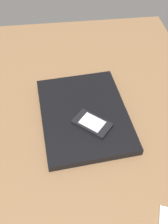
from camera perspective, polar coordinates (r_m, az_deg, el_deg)
desk_surface at (r=71.78cm, az=-0.22°, el=-6.29°), size 120.00×80.00×3.00cm
laptop_closed at (r=74.31cm, az=-0.00°, el=-0.47°), size 33.24×26.53×2.14cm
cell_phone_on_laptop at (r=70.15cm, az=1.79°, el=-2.51°), size 10.78×11.20×1.07cm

